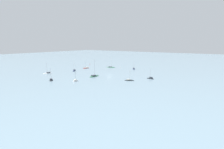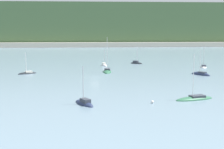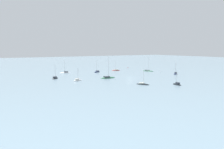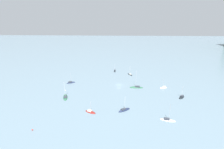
# 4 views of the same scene
# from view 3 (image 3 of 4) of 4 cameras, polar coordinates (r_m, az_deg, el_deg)

# --- Properties ---
(ground_plane) EXTENTS (600.00, 600.00, 0.00)m
(ground_plane) POSITION_cam_3_polar(r_m,az_deg,el_deg) (121.49, 4.63, -0.81)
(ground_plane) COLOR slate
(sailboat_0) EXTENTS (3.04, 8.97, 12.54)m
(sailboat_0) POSITION_cam_3_polar(r_m,az_deg,el_deg) (118.71, -1.10, -0.92)
(sailboat_0) COLOR #2D6647
(sailboat_0) RESTS_ON ground_plane
(sailboat_1) EXTENTS (2.74, 5.19, 7.14)m
(sailboat_1) POSITION_cam_3_polar(r_m,az_deg,el_deg) (110.53, -8.97, -1.59)
(sailboat_1) COLOR silver
(sailboat_1) RESTS_ON ground_plane
(sailboat_2) EXTENTS (5.54, 5.20, 8.11)m
(sailboat_2) POSITION_cam_3_polar(r_m,az_deg,el_deg) (121.01, -14.63, -0.98)
(sailboat_2) COLOR black
(sailboat_2) RESTS_ON ground_plane
(sailboat_3) EXTENTS (4.66, 6.23, 6.66)m
(sailboat_3) POSITION_cam_3_polar(r_m,az_deg,el_deg) (158.77, 1.01, 1.07)
(sailboat_3) COLOR maroon
(sailboat_3) RESTS_ON ground_plane
(sailboat_4) EXTENTS (4.74, 6.29, 8.21)m
(sailboat_4) POSITION_cam_3_polar(r_m,az_deg,el_deg) (142.53, 16.26, 0.13)
(sailboat_4) COLOR #232D4C
(sailboat_4) RESTS_ON ground_plane
(sailboat_5) EXTENTS (9.00, 4.81, 10.04)m
(sailboat_5) POSITION_cam_3_polar(r_m,az_deg,el_deg) (156.66, 9.37, 0.89)
(sailboat_5) COLOR #2D6647
(sailboat_5) RESTS_ON ground_plane
(sailboat_6) EXTENTS (6.18, 4.52, 7.40)m
(sailboat_6) POSITION_cam_3_polar(r_m,az_deg,el_deg) (99.06, 8.01, -2.57)
(sailboat_6) COLOR black
(sailboat_6) RESTS_ON ground_plane
(sailboat_7) EXTENTS (5.51, 6.72, 8.62)m
(sailboat_7) POSITION_cam_3_polar(r_m,az_deg,el_deg) (148.40, -3.93, 0.63)
(sailboat_7) COLOR #232D4C
(sailboat_7) RESTS_ON ground_plane
(sailboat_8) EXTENTS (3.82, 7.30, 8.89)m
(sailboat_8) POSITION_cam_3_polar(r_m,az_deg,el_deg) (147.82, -12.11, 0.48)
(sailboat_8) COLOR silver
(sailboat_8) RESTS_ON ground_plane
(sailboat_9) EXTENTS (4.92, 1.74, 7.01)m
(sailboat_9) POSITION_cam_3_polar(r_m,az_deg,el_deg) (101.42, 16.61, -2.55)
(sailboat_9) COLOR black
(sailboat_9) RESTS_ON ground_plane
(mooring_buoy_0) EXTENTS (0.57, 0.57, 0.57)m
(mooring_buoy_0) POSITION_cam_3_polar(r_m,az_deg,el_deg) (183.54, 4.17, 1.90)
(mooring_buoy_0) COLOR red
(mooring_buoy_0) RESTS_ON ground_plane
(mooring_buoy_1) EXTENTS (0.55, 0.55, 0.55)m
(mooring_buoy_1) POSITION_cam_3_polar(r_m,az_deg,el_deg) (151.61, 12.48, 0.69)
(mooring_buoy_1) COLOR white
(mooring_buoy_1) RESTS_ON ground_plane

